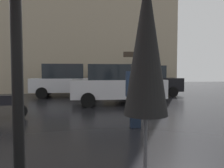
# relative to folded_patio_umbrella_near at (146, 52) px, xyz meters

# --- Properties ---
(folded_patio_umbrella_near) EXTENTS (0.47, 0.47, 2.48)m
(folded_patio_umbrella_near) POSITION_rel_folded_patio_umbrella_near_xyz_m (0.00, 0.00, 0.00)
(folded_patio_umbrella_near) COLOR black
(folded_patio_umbrella_near) RESTS_ON ground
(pedestrian_with_bag) EXTENTS (0.54, 0.24, 1.78)m
(pedestrian_with_bag) POSITION_rel_folded_patio_umbrella_near_xyz_m (0.78, 3.78, -0.70)
(pedestrian_with_bag) COLOR black
(pedestrian_with_bag) RESTS_ON ground
(parked_scooter) EXTENTS (1.47, 0.32, 1.23)m
(parked_scooter) POSITION_rel_folded_patio_umbrella_near_xyz_m (-3.29, 5.40, -1.15)
(parked_scooter) COLOR black
(parked_scooter) RESTS_ON ground
(parked_car_left) EXTENTS (4.30, 1.88, 2.01)m
(parked_car_left) POSITION_rel_folded_patio_umbrella_near_xyz_m (-1.78, 11.55, -0.70)
(parked_car_left) COLOR silver
(parked_car_left) RESTS_ON ground
(parked_car_right) EXTENTS (4.10, 2.04, 1.94)m
(parked_car_right) POSITION_rel_folded_patio_umbrella_near_xyz_m (3.37, 11.71, -0.74)
(parked_car_right) COLOR black
(parked_car_right) RESTS_ON ground
(parked_car_distant) EXTENTS (4.34, 1.92, 1.88)m
(parked_car_distant) POSITION_rel_folded_patio_umbrella_near_xyz_m (0.86, 8.18, -0.76)
(parked_car_distant) COLOR silver
(parked_car_distant) RESTS_ON ground
(street_signpost) EXTENTS (1.08, 0.08, 2.66)m
(street_signpost) POSITION_rel_folded_patio_umbrella_near_xyz_m (1.19, 5.07, -0.09)
(street_signpost) COLOR black
(street_signpost) RESTS_ON ground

